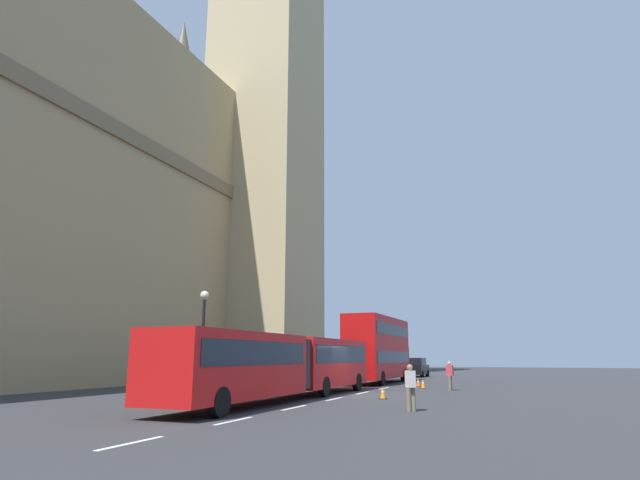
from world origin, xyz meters
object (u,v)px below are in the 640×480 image
Objects in this scene: traffic_cone_middle at (423,384)px; pedestrian_by_kerb at (450,375)px; sedan_lead at (416,367)px; pedestrian_near_cones at (411,386)px; street_lamp at (203,335)px; clock_tower at (268,34)px; articulated_bus at (286,361)px; traffic_cone_east at (418,382)px; double_decker_bus at (378,347)px; traffic_cone_west at (383,393)px.

pedestrian_by_kerb is (-1.51, -1.92, 0.63)m from traffic_cone_middle.
sedan_lead is 34.27m from pedestrian_near_cones.
street_lamp is at bearing 142.68° from traffic_cone_middle.
pedestrian_near_cones is at bearing -169.12° from sedan_lead.
traffic_cone_middle is (-12.49, -18.32, -37.69)m from clock_tower.
sedan_lead is at bearing -64.45° from clock_tower.
traffic_cone_middle is at bearing 8.90° from pedestrian_near_cones.
clock_tower is at bearing 21.50° from street_lamp.
traffic_cone_middle is at bearing 51.76° from pedestrian_by_kerb.
pedestrian_near_cones is at bearing -142.60° from clock_tower.
traffic_cone_east is at bearing -15.53° from articulated_bus.
clock_tower is 42.77× the size of pedestrian_near_cones.
double_decker_bus is at bearing 46.54° from traffic_cone_east.
pedestrian_near_cones is at bearing -169.78° from traffic_cone_east.
articulated_bus is 31.61× the size of traffic_cone_east.
street_lamp reaches higher than traffic_cone_east.
pedestrian_by_kerb is at bearing -32.53° from articulated_bus.
clock_tower is 47.06m from traffic_cone_west.
sedan_lead is at bearing 16.46° from pedestrian_by_kerb.
traffic_cone_west is at bearing -177.60° from traffic_cone_east.
clock_tower is 124.61× the size of traffic_cone_east.
clock_tower is 43.46m from street_lamp.
clock_tower is 43.72m from traffic_cone_middle.
double_decker_bus is 2.43× the size of sedan_lead.
traffic_cone_west and traffic_cone_middle have the same top height.
street_lamp is (-13.43, 8.16, 2.77)m from traffic_cone_east.
sedan_lead is 31.24m from street_lamp.
pedestrian_near_cones is at bearing -155.04° from traffic_cone_west.
articulated_bus is 10.85× the size of pedestrian_near_cones.
double_decker_bus is 18.45× the size of traffic_cone_east.
pedestrian_by_kerb is (-3.36, -2.59, 0.63)m from traffic_cone_east.
double_decker_bus reaches higher than articulated_bus.
pedestrian_near_cones reaches higher than traffic_cone_middle.
sedan_lead is at bearing 8.03° from traffic_cone_west.
street_lamp reaches higher than pedestrian_near_cones.
traffic_cone_west and traffic_cone_east have the same top height.
clock_tower is at bearing 58.89° from traffic_cone_east.
traffic_cone_east is (1.84, 0.67, 0.00)m from traffic_cone_middle.
articulated_bus reaches higher than sedan_lead.
clock_tower is 50.21m from pedestrian_near_cones.
pedestrian_by_kerb is at bearing -124.69° from clock_tower.
street_lamp is at bearing 106.03° from traffic_cone_west.
traffic_cone_east is (10.95, 0.46, 0.00)m from traffic_cone_west.
clock_tower is 3.94× the size of articulated_bus.
street_lamp is 3.12× the size of pedestrian_by_kerb.
traffic_cone_west is at bearing 24.96° from pedestrian_near_cones.
street_lamp reaches higher than articulated_bus.
street_lamp is (-0.28, 4.51, 1.31)m from articulated_bus.
articulated_bus is at bearing 179.78° from sedan_lead.
double_decker_bus is 18.45× the size of traffic_cone_middle.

